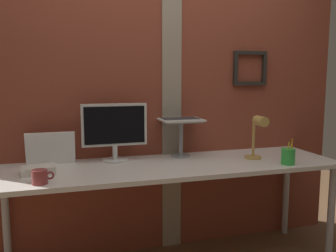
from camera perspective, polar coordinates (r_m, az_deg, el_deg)
brick_wall_back at (r=2.76m, az=-2.20°, el=6.21°), size 3.05×0.15×2.53m
desk at (r=2.48m, az=0.66°, el=-7.57°), size 2.33×0.66×0.75m
monitor at (r=2.54m, az=-8.50°, el=-0.28°), size 0.46×0.18×0.41m
laptop_stand at (r=2.66m, az=2.07°, el=-1.06°), size 0.28×0.22×0.27m
laptop at (r=2.70m, az=1.67°, el=2.10°), size 0.31×0.28×0.21m
whiteboard_panel at (r=2.56m, az=-18.18°, el=-3.40°), size 0.32×0.06×0.22m
desk_lamp at (r=2.62m, az=14.07°, el=-1.07°), size 0.12×0.20×0.32m
pen_cup at (r=2.58m, az=18.57°, el=-4.60°), size 0.09×0.09×0.18m
coffee_mug at (r=2.13m, az=-19.69°, el=-7.63°), size 0.12×0.09×0.08m
paper_clutter_stack at (r=2.36m, az=-19.93°, el=-6.60°), size 0.21×0.16×0.05m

